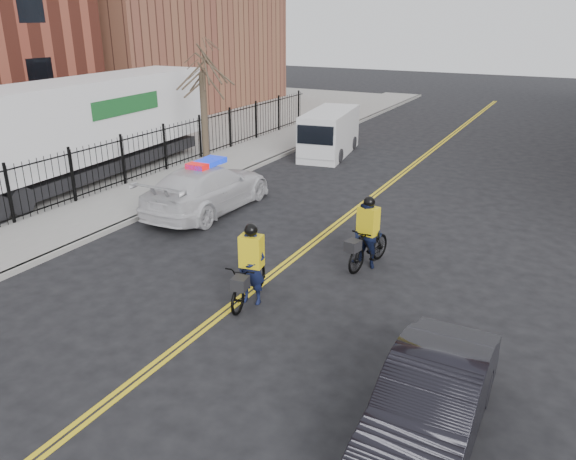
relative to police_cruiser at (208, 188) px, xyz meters
The scene contains 15 objects.
ground 7.33m from the police_cruiser, 52.06° to the right, with size 120.00×120.00×0.00m, color black.
center_line_left 5.01m from the police_cruiser, 27.15° to the left, with size 0.10×60.00×0.01m, color gold.
center_line_right 5.15m from the police_cruiser, 26.33° to the left, with size 0.10×60.00×0.01m, color gold.
sidewalk 3.84m from the police_cruiser, 143.26° to the left, with size 3.00×60.00×0.15m, color gray.
curb 2.82m from the police_cruiser, 124.00° to the left, with size 0.20×60.00×0.15m, color gray.
iron_fence 5.06m from the police_cruiser, 153.48° to the left, with size 0.12×28.00×2.00m, color black, non-canonical shape.
lot_pad 13.73m from the police_cruiser, behind, with size 18.00×60.00×0.02m, color gray.
warehouse_far 26.73m from the police_cruiser, 135.41° to the left, with size 14.00×18.00×14.00m, color brown.
street_tree 5.94m from the police_cruiser, 126.26° to the left, with size 3.20×3.20×4.80m.
police_cruiser is the anchor object (origin of this frame).
dark_sedan 12.26m from the police_cruiser, 38.20° to the right, with size 1.46×4.20×1.38m, color black.
cargo_van 9.50m from the police_cruiser, 88.36° to the left, with size 2.59×5.21×2.09m.
semi_trailer 6.75m from the police_cruiser, behind, with size 3.34×12.97×4.00m.
cyclist_near 6.92m from the police_cruiser, 46.11° to the right, with size 1.02×2.09×1.96m.
cyclist_far 6.70m from the police_cruiser, 15.85° to the right, with size 0.99×2.01×1.97m.
Camera 1 is at (6.56, -9.22, 6.32)m, focal length 35.00 mm.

